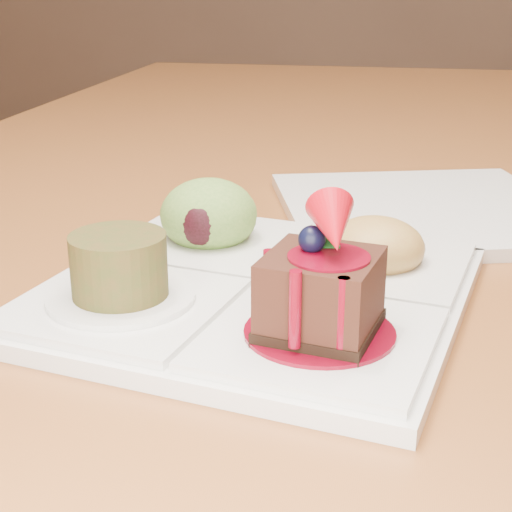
# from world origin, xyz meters

# --- Properties ---
(dining_table) EXTENTS (1.00, 1.80, 0.75)m
(dining_table) POSITION_xyz_m (0.00, 0.00, 0.68)
(dining_table) COLOR brown
(dining_table) RESTS_ON ground
(sampler_plate) EXTENTS (0.33, 0.33, 0.11)m
(sampler_plate) POSITION_xyz_m (0.02, -0.53, 0.77)
(sampler_plate) COLOR silver
(sampler_plate) RESTS_ON dining_table
(second_plate) EXTENTS (0.32, 0.32, 0.01)m
(second_plate) POSITION_xyz_m (0.14, -0.30, 0.76)
(second_plate) COLOR silver
(second_plate) RESTS_ON dining_table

